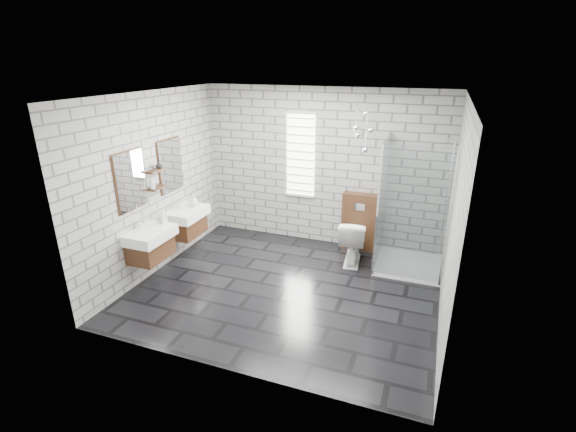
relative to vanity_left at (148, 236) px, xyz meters
The scene contains 20 objects.
floor 2.12m from the vanity_left, 15.38° to the left, with size 4.20×3.60×0.02m, color black.
ceiling 2.78m from the vanity_left, 15.38° to the left, with size 4.20×3.60×0.02m, color white.
wall_back 3.07m from the vanity_left, 50.75° to the left, with size 4.20×0.02×2.70m, color #A1A19C.
wall_front 2.38m from the vanity_left, 33.98° to the right, with size 4.20×0.02×2.70m, color #A1A19C.
wall_left 0.82m from the vanity_left, 111.14° to the left, with size 0.02×3.60×2.70m, color #A1A19C.
wall_right 4.09m from the vanity_left, ahead, with size 0.02×3.60×2.70m, color #A1A19C.
vanity_left is the anchor object (origin of this frame).
vanity_right 0.93m from the vanity_left, 90.00° to the left, with size 0.47×0.70×1.57m.
shelf_lower 0.75m from the vanity_left, 104.51° to the left, with size 0.14×0.30×0.03m, color #482A16.
shelf_upper 0.96m from the vanity_left, 104.51° to the left, with size 0.14×0.30×0.03m, color #482A16.
window 2.87m from the vanity_left, 56.84° to the left, with size 0.56×0.05×1.48m.
cistern_panel 3.44m from the vanity_left, 40.38° to the left, with size 0.60×0.20×1.00m, color #482A16.
flush_plate 3.37m from the vanity_left, 39.02° to the left, with size 0.18×0.01×0.12m, color silver.
shower_enclosure 3.82m from the vanity_left, 26.61° to the left, with size 1.00×1.00×2.03m.
pendant_cluster 3.52m from the vanity_left, 35.86° to the left, with size 0.29×0.24×0.92m.
toilet 3.14m from the vanity_left, 32.93° to the left, with size 0.41×0.73×0.74m, color white.
soap_bottle_a 0.36m from the vanity_left, 77.68° to the left, with size 0.09×0.09×0.20m, color #B2B2B2.
soap_bottle_b 1.10m from the vanity_left, 85.48° to the left, with size 0.15×0.15×0.19m, color #B2B2B2.
soap_bottle_c 0.78m from the vanity_left, 107.19° to the left, with size 0.08×0.08×0.20m, color #B2B2B2.
vase 1.06m from the vanity_left, 101.28° to the left, with size 0.10×0.10×0.10m, color #B2B2B2.
Camera 1 is at (1.85, -4.94, 3.14)m, focal length 26.00 mm.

